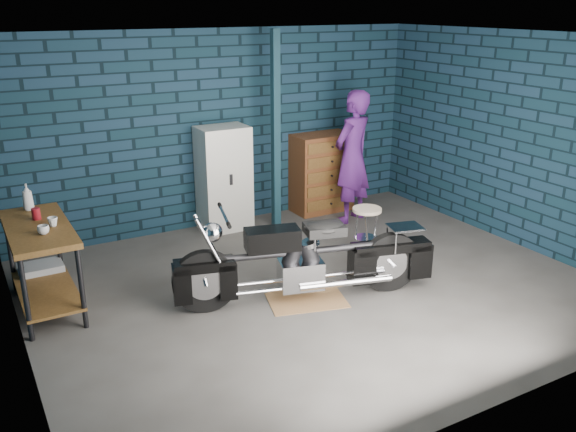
% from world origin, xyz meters
% --- Properties ---
extents(ground, '(6.00, 6.00, 0.00)m').
position_xyz_m(ground, '(0.00, 0.00, 0.00)').
color(ground, '#504E4B').
rests_on(ground, ground).
extents(room_walls, '(6.02, 5.01, 2.71)m').
position_xyz_m(room_walls, '(0.00, 0.55, 1.90)').
color(room_walls, '#0E2631').
rests_on(room_walls, ground).
extents(support_post, '(0.10, 0.10, 2.70)m').
position_xyz_m(support_post, '(0.55, 1.95, 1.35)').
color(support_post, '#112C37').
rests_on(support_post, ground).
extents(workbench, '(0.60, 1.40, 0.91)m').
position_xyz_m(workbench, '(-2.68, 0.97, 0.46)').
color(workbench, brown).
rests_on(workbench, ground).
extents(drip_mat, '(0.95, 0.80, 0.01)m').
position_xyz_m(drip_mat, '(-0.24, -0.19, 0.00)').
color(drip_mat, brown).
rests_on(drip_mat, ground).
extents(motorcycle, '(2.47, 1.26, 1.05)m').
position_xyz_m(motorcycle, '(-0.24, -0.19, 0.53)').
color(motorcycle, black).
rests_on(motorcycle, ground).
extents(person, '(0.80, 0.66, 1.89)m').
position_xyz_m(person, '(1.62, 1.66, 0.94)').
color(person, '#4D1C69').
rests_on(person, ground).
extents(storage_bin, '(0.46, 0.33, 0.29)m').
position_xyz_m(storage_bin, '(-2.66, 1.47, 0.14)').
color(storage_bin, '#989BA0').
rests_on(storage_bin, ground).
extents(locker, '(0.67, 0.48, 1.45)m').
position_xyz_m(locker, '(-0.11, 2.23, 0.72)').
color(locker, silver).
rests_on(locker, ground).
extents(tool_chest, '(0.88, 0.49, 1.18)m').
position_xyz_m(tool_chest, '(1.49, 2.23, 0.59)').
color(tool_chest, brown).
rests_on(tool_chest, ground).
extents(shop_stool, '(0.36, 0.36, 0.65)m').
position_xyz_m(shop_stool, '(0.99, 0.43, 0.32)').
color(shop_stool, beige).
rests_on(shop_stool, ground).
extents(cup_a, '(0.15, 0.15, 0.09)m').
position_xyz_m(cup_a, '(-2.66, 0.70, 0.95)').
color(cup_a, beige).
rests_on(cup_a, workbench).
extents(cup_b, '(0.13, 0.13, 0.09)m').
position_xyz_m(cup_b, '(-2.54, 0.88, 0.96)').
color(cup_b, beige).
rests_on(cup_b, workbench).
extents(mug_red, '(0.11, 0.11, 0.12)m').
position_xyz_m(mug_red, '(-2.66, 1.18, 0.97)').
color(mug_red, maroon).
rests_on(mug_red, workbench).
extents(bottle, '(0.13, 0.13, 0.29)m').
position_xyz_m(bottle, '(-2.68, 1.54, 1.05)').
color(bottle, '#989BA0').
rests_on(bottle, workbench).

